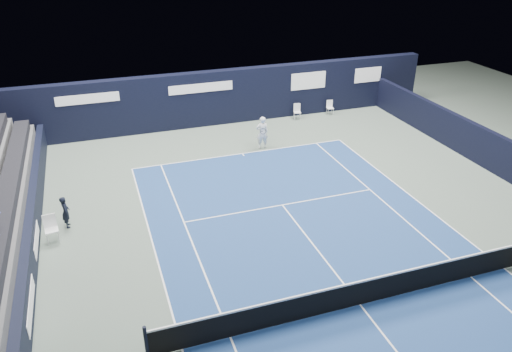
{
  "coord_description": "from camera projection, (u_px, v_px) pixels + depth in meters",
  "views": [
    {
      "loc": [
        -6.83,
        -10.1,
        10.33
      ],
      "look_at": [
        -1.0,
        6.85,
        1.3
      ],
      "focal_mm": 35.0,
      "sensor_mm": 36.0,
      "label": 1
    }
  ],
  "objects": [
    {
      "name": "folding_chair_back_b",
      "position": [
        330.0,
        106.0,
        30.29
      ],
      "size": [
        0.43,
        0.42,
        0.86
      ],
      "rotation": [
        0.0,
        0.0,
        -0.16
      ],
      "color": "white",
      "rests_on": "ground"
    },
    {
      "name": "line_judge_chair",
      "position": [
        51.0,
        226.0,
        18.03
      ],
      "size": [
        0.51,
        0.49,
        1.04
      ],
      "rotation": [
        0.0,
        0.0,
        0.12
      ],
      "color": "white",
      "rests_on": "ground"
    },
    {
      "name": "back_sponsor_wall",
      "position": [
        218.0,
        97.0,
        28.4
      ],
      "size": [
        26.0,
        0.63,
        3.1
      ],
      "color": "black",
      "rests_on": "ground"
    },
    {
      "name": "enclosure_wall_right",
      "position": [
        499.0,
        155.0,
        22.88
      ],
      "size": [
        0.3,
        22.0,
        1.8
      ],
      "primitive_type": "cube",
      "color": "black",
      "rests_on": "ground"
    },
    {
      "name": "court_surface",
      "position": [
        360.0,
        305.0,
        15.16
      ],
      "size": [
        10.97,
        23.77,
        0.01
      ],
      "primitive_type": "cube",
      "color": "navy",
      "rests_on": "ground"
    },
    {
      "name": "ground",
      "position": [
        330.0,
        267.0,
        16.85
      ],
      "size": [
        48.0,
        48.0,
        0.0
      ],
      "primitive_type": "plane",
      "color": "#516054",
      "rests_on": "ground"
    },
    {
      "name": "side_barrier_left",
      "position": [
        31.0,
        241.0,
        17.18
      ],
      "size": [
        0.33,
        22.0,
        1.2
      ],
      "color": "black",
      "rests_on": "ground"
    },
    {
      "name": "line_judge",
      "position": [
        66.0,
        212.0,
        18.85
      ],
      "size": [
        0.33,
        0.48,
        1.27
      ],
      "primitive_type": "imported",
      "rotation": [
        0.0,
        0.0,
        1.62
      ],
      "color": "black",
      "rests_on": "ground"
    },
    {
      "name": "court_markings",
      "position": [
        360.0,
        305.0,
        15.16
      ],
      "size": [
        11.03,
        23.83,
        0.0
      ],
      "color": "white",
      "rests_on": "court_surface"
    },
    {
      "name": "folding_chair_back_a",
      "position": [
        297.0,
        109.0,
        29.55
      ],
      "size": [
        0.49,
        0.51,
        0.91
      ],
      "rotation": [
        0.0,
        0.0,
        -0.26
      ],
      "color": "silver",
      "rests_on": "ground"
    },
    {
      "name": "tennis_player",
      "position": [
        262.0,
        133.0,
        25.46
      ],
      "size": [
        0.65,
        0.84,
        1.71
      ],
      "color": "white",
      "rests_on": "ground"
    },
    {
      "name": "tennis_net",
      "position": [
        362.0,
        292.0,
        14.94
      ],
      "size": [
        12.9,
        0.1,
        1.1
      ],
      "color": "black",
      "rests_on": "ground"
    }
  ]
}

